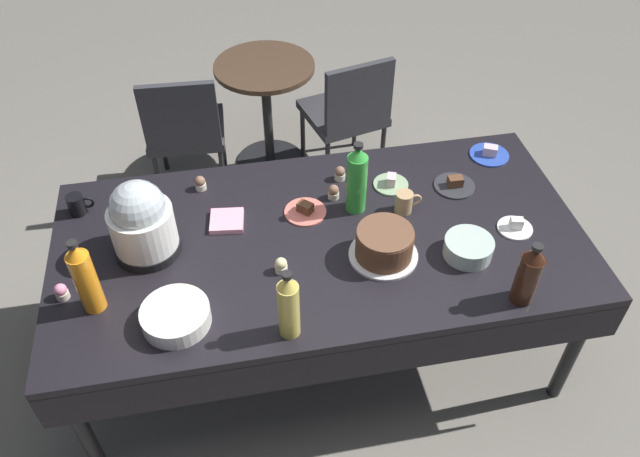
% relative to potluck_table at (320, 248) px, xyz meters
% --- Properties ---
extents(ground, '(9.00, 9.00, 0.00)m').
position_rel_potluck_table_xyz_m(ground, '(0.00, 0.00, -0.69)').
color(ground, slate).
extents(potluck_table, '(2.20, 1.10, 0.75)m').
position_rel_potluck_table_xyz_m(potluck_table, '(0.00, 0.00, 0.00)').
color(potluck_table, black).
rests_on(potluck_table, ground).
extents(frosted_layer_cake, '(0.28, 0.28, 0.14)m').
position_rel_potluck_table_xyz_m(frosted_layer_cake, '(0.23, -0.15, 0.13)').
color(frosted_layer_cake, silver).
rests_on(frosted_layer_cake, potluck_table).
extents(slow_cooker, '(0.26, 0.26, 0.34)m').
position_rel_potluck_table_xyz_m(slow_cooker, '(-0.70, 0.06, 0.22)').
color(slow_cooker, black).
rests_on(slow_cooker, potluck_table).
extents(glass_salad_bowl, '(0.20, 0.20, 0.08)m').
position_rel_potluck_table_xyz_m(glass_salad_bowl, '(0.57, -0.21, 0.10)').
color(glass_salad_bowl, '#B2C6BC').
rests_on(glass_salad_bowl, potluck_table).
extents(ceramic_snack_bowl, '(0.25, 0.25, 0.07)m').
position_rel_potluck_table_xyz_m(ceramic_snack_bowl, '(-0.59, -0.34, 0.10)').
color(ceramic_snack_bowl, silver).
rests_on(ceramic_snack_bowl, potluck_table).
extents(dessert_plate_charcoal, '(0.19, 0.19, 0.05)m').
position_rel_potluck_table_xyz_m(dessert_plate_charcoal, '(0.66, 0.21, 0.07)').
color(dessert_plate_charcoal, '#2D2D33').
rests_on(dessert_plate_charcoal, potluck_table).
extents(dessert_plate_cobalt, '(0.19, 0.19, 0.05)m').
position_rel_potluck_table_xyz_m(dessert_plate_cobalt, '(0.90, 0.40, 0.07)').
color(dessert_plate_cobalt, '#2D4CB2').
rests_on(dessert_plate_cobalt, potluck_table).
extents(dessert_plate_coral, '(0.18, 0.18, 0.05)m').
position_rel_potluck_table_xyz_m(dessert_plate_coral, '(-0.03, 0.16, 0.07)').
color(dessert_plate_coral, '#E07266').
rests_on(dessert_plate_coral, potluck_table).
extents(dessert_plate_white, '(0.15, 0.15, 0.06)m').
position_rel_potluck_table_xyz_m(dessert_plate_white, '(0.82, -0.10, 0.08)').
color(dessert_plate_white, white).
rests_on(dessert_plate_white, potluck_table).
extents(dessert_plate_sage, '(0.16, 0.16, 0.05)m').
position_rel_potluck_table_xyz_m(dessert_plate_sage, '(0.38, 0.27, 0.07)').
color(dessert_plate_sage, '#8CA87F').
rests_on(dessert_plate_sage, potluck_table).
extents(cupcake_berry, '(0.05, 0.05, 0.07)m').
position_rel_potluck_table_xyz_m(cupcake_berry, '(0.11, 0.24, 0.09)').
color(cupcake_berry, beige).
rests_on(cupcake_berry, potluck_table).
extents(cupcake_vanilla, '(0.05, 0.05, 0.07)m').
position_rel_potluck_table_xyz_m(cupcake_vanilla, '(0.16, 0.36, 0.09)').
color(cupcake_vanilla, beige).
rests_on(cupcake_vanilla, potluck_table).
extents(cupcake_lemon, '(0.05, 0.05, 0.07)m').
position_rel_potluck_table_xyz_m(cupcake_lemon, '(-0.18, -0.16, 0.09)').
color(cupcake_lemon, beige).
rests_on(cupcake_lemon, potluck_table).
extents(cupcake_cocoa, '(0.05, 0.05, 0.07)m').
position_rel_potluck_table_xyz_m(cupcake_cocoa, '(-1.02, -0.14, 0.09)').
color(cupcake_cocoa, beige).
rests_on(cupcake_cocoa, potluck_table).
extents(cupcake_rose, '(0.05, 0.05, 0.07)m').
position_rel_potluck_table_xyz_m(cupcake_rose, '(-0.47, 0.41, 0.09)').
color(cupcake_rose, beige).
rests_on(cupcake_rose, potluck_table).
extents(soda_bottle_lime_soda, '(0.09, 0.09, 0.34)m').
position_rel_potluck_table_xyz_m(soda_bottle_lime_soda, '(0.19, 0.15, 0.22)').
color(soda_bottle_lime_soda, green).
rests_on(soda_bottle_lime_soda, potluck_table).
extents(soda_bottle_orange_juice, '(0.08, 0.08, 0.34)m').
position_rel_potluck_table_xyz_m(soda_bottle_orange_juice, '(-0.89, -0.20, 0.22)').
color(soda_bottle_orange_juice, orange).
rests_on(soda_bottle_orange_juice, potluck_table).
extents(soda_bottle_ginger_ale, '(0.08, 0.08, 0.31)m').
position_rel_potluck_table_xyz_m(soda_bottle_ginger_ale, '(-0.20, -0.45, 0.21)').
color(soda_bottle_ginger_ale, gold).
rests_on(soda_bottle_ginger_ale, potluck_table).
extents(soda_bottle_cola, '(0.09, 0.09, 0.29)m').
position_rel_potluck_table_xyz_m(soda_bottle_cola, '(0.68, -0.46, 0.19)').
color(soda_bottle_cola, '#33190F').
rests_on(soda_bottle_cola, potluck_table).
extents(coffee_mug_black, '(0.11, 0.07, 0.09)m').
position_rel_potluck_table_xyz_m(coffee_mug_black, '(-1.00, 0.34, 0.11)').
color(coffee_mug_black, black).
rests_on(coffee_mug_black, potluck_table).
extents(coffee_mug_tan, '(0.12, 0.08, 0.10)m').
position_rel_potluck_table_xyz_m(coffee_mug_tan, '(0.39, 0.09, 0.11)').
color(coffee_mug_tan, tan).
rests_on(coffee_mug_tan, potluck_table).
extents(paper_napkin_stack, '(0.16, 0.16, 0.02)m').
position_rel_potluck_table_xyz_m(paper_napkin_stack, '(-0.37, 0.16, 0.07)').
color(paper_napkin_stack, pink).
rests_on(paper_napkin_stack, potluck_table).
extents(maroon_chair_left, '(0.46, 0.46, 0.85)m').
position_rel_potluck_table_xyz_m(maroon_chair_left, '(-0.55, 1.29, -0.20)').
color(maroon_chair_left, '#333338').
rests_on(maroon_chair_left, ground).
extents(maroon_chair_right, '(0.53, 0.53, 0.85)m').
position_rel_potluck_table_xyz_m(maroon_chair_right, '(0.42, 1.29, -0.20)').
color(maroon_chair_right, '#333338').
rests_on(maroon_chair_right, ground).
extents(round_cafe_table, '(0.60, 0.60, 0.72)m').
position_rel_potluck_table_xyz_m(round_cafe_table, '(-0.05, 1.51, -0.19)').
color(round_cafe_table, '#473323').
rests_on(round_cafe_table, ground).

